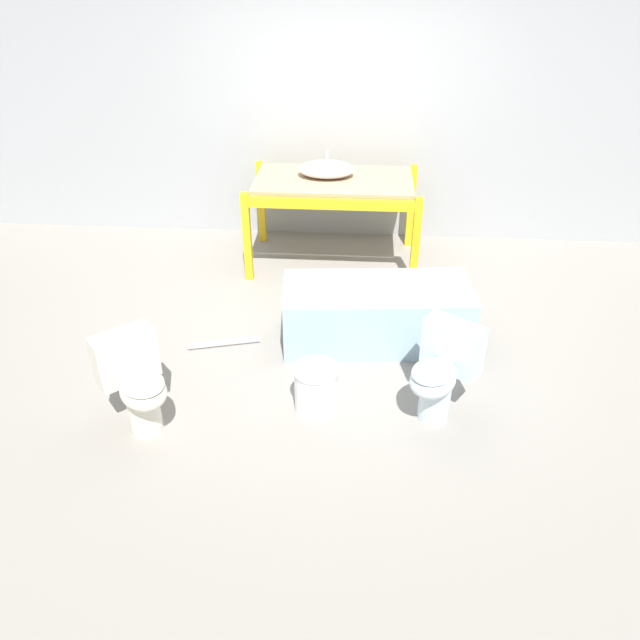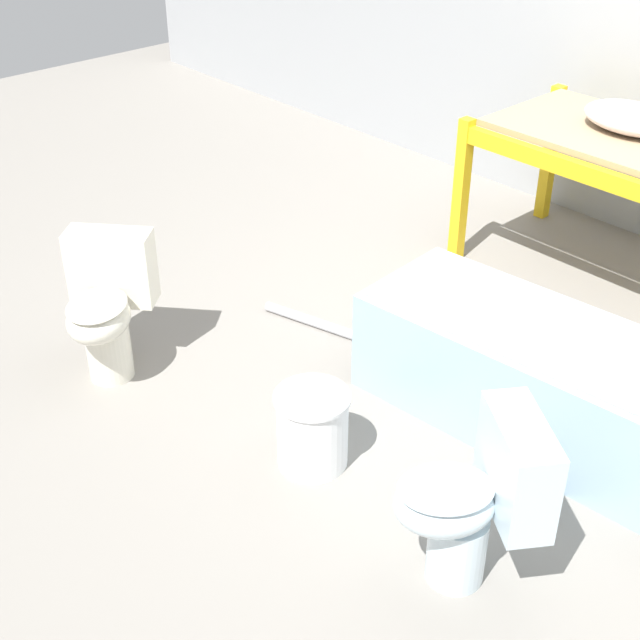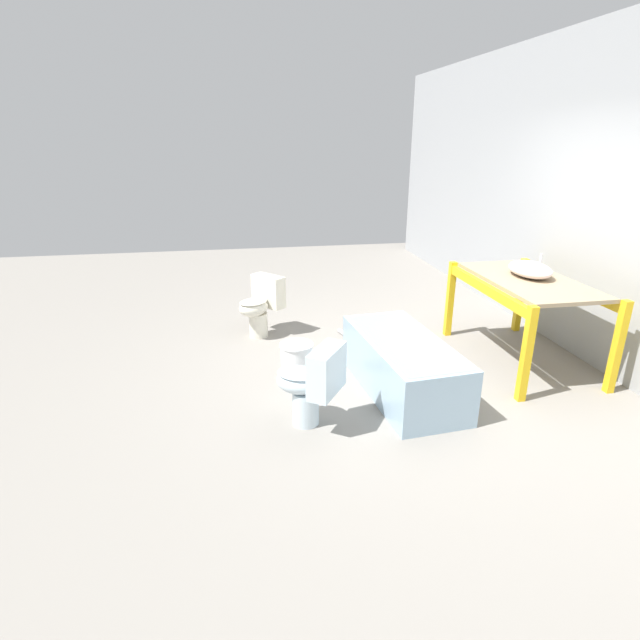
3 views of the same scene
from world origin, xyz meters
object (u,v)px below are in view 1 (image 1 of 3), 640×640
Objects in this scene: toilet_far at (441,371)px; bucket_white at (316,388)px; sink_basin at (326,169)px; toilet_near at (136,382)px; bathtub_main at (377,310)px.

toilet_far is 0.86m from bucket_white.
sink_basin is 2.45m from bucket_white.
bucket_white is (0.08, -2.33, -0.75)m from sink_basin.
toilet_near is (-1.07, -2.59, -0.56)m from sink_basin.
sink_basin reaches higher than bucket_white.
toilet_far is 1.97× the size of bucket_white.
toilet_near is 2.01m from toilet_far.
bathtub_main is (0.50, -1.44, -0.65)m from sink_basin.
sink_basin is at bearing 26.67° from toilet_near.
bathtub_main is at bearing -4.54° from toilet_near.
bucket_white is (-0.84, -0.00, -0.19)m from toilet_far.
toilet_near reaches higher than bathtub_main.
bucket_white is at bearing -88.01° from sink_basin.
sink_basin is at bearing 103.81° from bathtub_main.
bucket_white is (1.15, 0.26, -0.19)m from toilet_near.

